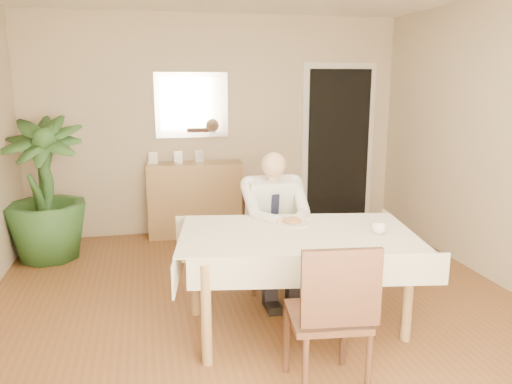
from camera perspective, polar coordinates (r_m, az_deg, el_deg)
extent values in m
plane|color=brown|center=(4.06, 1.11, -14.29)|extent=(5.00, 5.00, 0.00)
cube|color=tan|center=(6.10, -4.45, 7.55)|extent=(4.50, 0.02, 2.60)
cube|color=tan|center=(1.44, 26.15, -10.78)|extent=(4.50, 0.02, 2.60)
cube|color=silver|center=(1.40, 26.24, -4.83)|extent=(1.34, 0.02, 1.44)
cube|color=white|center=(1.42, 25.74, -4.60)|extent=(1.18, 0.02, 1.28)
cube|color=silver|center=(6.51, 9.29, 5.10)|extent=(0.96, 0.03, 2.10)
cube|color=black|center=(6.49, 9.39, 5.06)|extent=(0.80, 0.05, 1.95)
cube|color=silver|center=(6.02, -7.36, 9.81)|extent=(0.86, 0.03, 0.76)
cube|color=white|center=(6.00, -7.35, 9.80)|extent=(0.74, 0.02, 0.64)
cube|color=#967248|center=(3.68, 4.67, -5.08)|extent=(1.73, 1.15, 0.04)
cube|color=beige|center=(3.67, 4.67, -4.69)|extent=(1.84, 1.27, 0.01)
cube|color=beige|center=(3.26, 7.26, -9.01)|extent=(1.68, 0.29, 0.22)
cube|color=beige|center=(4.16, 2.61, -4.09)|extent=(1.68, 0.29, 0.22)
cube|color=beige|center=(3.56, -8.65, -7.17)|extent=(0.18, 0.99, 0.22)
cube|color=beige|center=(4.03, 16.31, -5.17)|extent=(0.18, 0.99, 0.22)
cylinder|color=#967248|center=(3.34, -5.72, -13.85)|extent=(0.07, 0.07, 0.70)
cylinder|color=#967248|center=(3.77, 17.00, -11.19)|extent=(0.07, 0.07, 0.70)
cylinder|color=#967248|center=(4.02, -7.02, -9.20)|extent=(0.07, 0.07, 0.70)
cylinder|color=#967248|center=(4.38, 12.24, -7.52)|extent=(0.07, 0.07, 0.70)
cube|color=#412415|center=(4.50, 1.58, -5.48)|extent=(0.44, 0.44, 0.04)
cube|color=#412415|center=(4.61, 1.02, -1.75)|extent=(0.43, 0.05, 0.43)
cylinder|color=#412415|center=(4.37, -0.20, -9.23)|extent=(0.04, 0.04, 0.42)
cylinder|color=#412415|center=(4.46, 4.46, -8.82)|extent=(0.04, 0.04, 0.42)
cylinder|color=#412415|center=(4.71, -1.16, -7.60)|extent=(0.04, 0.04, 0.42)
cylinder|color=#412415|center=(4.79, 3.17, -7.26)|extent=(0.04, 0.04, 0.42)
cube|color=#412415|center=(3.10, 8.08, -13.87)|extent=(0.50, 0.50, 0.04)
cube|color=#412415|center=(2.82, 9.72, -10.79)|extent=(0.45, 0.09, 0.45)
cylinder|color=#412415|center=(3.00, 5.64, -20.02)|extent=(0.04, 0.04, 0.44)
cylinder|color=#412415|center=(3.13, 12.73, -18.82)|extent=(0.04, 0.04, 0.44)
cylinder|color=#412415|center=(3.32, 3.48, -16.56)|extent=(0.04, 0.04, 0.44)
cylinder|color=#412415|center=(3.43, 9.91, -15.67)|extent=(0.04, 0.04, 0.44)
cube|color=white|center=(4.38, 1.74, -1.75)|extent=(0.42, 0.31, 0.55)
cube|color=black|center=(4.27, 2.15, -2.55)|extent=(0.07, 0.08, 0.36)
cylinder|color=tan|center=(4.27, 1.91, 1.80)|extent=(0.09, 0.09, 0.08)
sphere|color=tan|center=(4.23, 2.01, 3.14)|extent=(0.21, 0.21, 0.21)
cube|color=black|center=(4.23, 1.07, -5.57)|extent=(0.13, 0.42, 0.13)
cube|color=black|center=(4.28, 3.68, -5.38)|extent=(0.13, 0.42, 0.13)
cube|color=black|center=(4.17, 1.65, -10.11)|extent=(0.11, 0.12, 0.45)
cube|color=black|center=(4.22, 4.32, -9.86)|extent=(0.11, 0.12, 0.45)
cube|color=black|center=(4.20, 1.84, -12.81)|extent=(0.11, 0.26, 0.07)
cube|color=black|center=(4.25, 4.51, -12.53)|extent=(0.11, 0.26, 0.07)
cylinder|color=white|center=(3.86, 4.21, -3.61)|extent=(0.26, 0.26, 0.02)
ellipsoid|color=#996839|center=(3.85, 4.22, -3.30)|extent=(0.14, 0.14, 0.06)
cylinder|color=silver|center=(3.81, 5.05, -3.57)|extent=(0.01, 0.13, 0.01)
cylinder|color=silver|center=(3.78, 3.90, -3.65)|extent=(0.01, 0.13, 0.01)
imported|color=white|center=(3.73, 13.87, -3.95)|extent=(0.13, 0.13, 0.09)
cube|color=#967248|center=(6.02, -6.93, -0.83)|extent=(1.14, 0.47, 0.89)
cube|color=silver|center=(5.92, -11.69, 3.83)|extent=(0.10, 0.02, 0.14)
cube|color=silver|center=(5.97, -8.87, 4.01)|extent=(0.10, 0.02, 0.14)
cube|color=silver|center=(5.99, -6.51, 4.11)|extent=(0.10, 0.02, 0.14)
imported|color=#274C1F|center=(5.56, -23.04, 0.25)|extent=(0.92, 0.92, 1.48)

